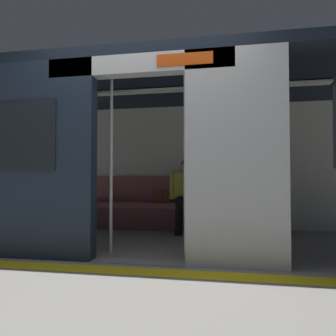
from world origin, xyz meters
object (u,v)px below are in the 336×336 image
object	(u,v)px
bench_seat	(172,209)
handbag	(163,197)
book	(212,202)
grab_pole_far	(185,161)
person_seated	(186,190)
train_car	(156,134)
grab_pole_door	(111,161)

from	to	relation	value
bench_seat	handbag	xyz separation A→B (m)	(0.16, -0.04, 0.19)
book	grab_pole_far	size ratio (longest dim) A/B	0.10
person_seated	handbag	size ratio (longest dim) A/B	4.56
handbag	person_seated	bearing A→B (deg)	167.30
train_car	handbag	bearing A→B (deg)	-84.45
grab_pole_far	train_car	bearing A→B (deg)	-54.85
person_seated	handbag	bearing A→B (deg)	-12.70
book	grab_pole_door	xyz separation A→B (m)	(1.09, 1.79, 0.59)
bench_seat	grab_pole_door	distance (m)	1.92
book	grab_pole_far	bearing A→B (deg)	102.66
grab_pole_door	book	bearing A→B (deg)	-121.27
person_seated	grab_pole_far	size ratio (longest dim) A/B	0.56
train_car	grab_pole_door	size ratio (longest dim) A/B	3.02
grab_pole_door	train_car	bearing A→B (deg)	-115.00
book	grab_pole_far	distance (m)	1.83
handbag	bench_seat	bearing A→B (deg)	166.82
grab_pole_door	grab_pole_far	distance (m)	0.86
train_car	book	bearing A→B (deg)	-125.63
bench_seat	grab_pole_door	world-z (taller)	grab_pole_door
book	bench_seat	bearing A→B (deg)	25.02
train_car	grab_pole_far	distance (m)	0.96
person_seated	train_car	bearing A→B (deg)	71.26
train_car	grab_pole_far	bearing A→B (deg)	125.15
train_car	person_seated	bearing A→B (deg)	-108.74
book	grab_pole_door	distance (m)	2.17
handbag	book	xyz separation A→B (m)	(-0.82, -0.02, -0.07)
train_car	person_seated	xyz separation A→B (m)	(-0.31, -0.90, -0.81)
train_car	bench_seat	bearing A→B (deg)	-94.00
person_seated	book	world-z (taller)	person_seated
train_car	person_seated	distance (m)	1.25
person_seated	handbag	distance (m)	0.43
person_seated	grab_pole_far	bearing A→B (deg)	96.83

